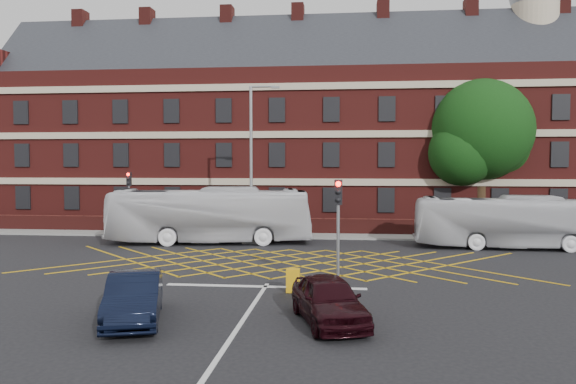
# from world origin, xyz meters

# --- Properties ---
(ground) EXTENTS (120.00, 120.00, 0.00)m
(ground) POSITION_xyz_m (0.00, 0.00, 0.00)
(ground) COLOR black
(ground) RESTS_ON ground
(victorian_building) EXTENTS (51.00, 12.17, 20.40)m
(victorian_building) POSITION_xyz_m (0.25, 22.00, 7.84)
(victorian_building) COLOR #591916
(victorian_building) RESTS_ON ground
(boundary_wall) EXTENTS (56.00, 0.50, 1.10)m
(boundary_wall) POSITION_xyz_m (0.00, 13.00, 0.55)
(boundary_wall) COLOR #4A1613
(boundary_wall) RESTS_ON ground
(far_pavement) EXTENTS (60.00, 3.00, 0.12)m
(far_pavement) POSITION_xyz_m (0.00, 12.00, 0.06)
(far_pavement) COLOR slate
(far_pavement) RESTS_ON ground
(box_junction_hatching) EXTENTS (8.22, 8.22, 0.02)m
(box_junction_hatching) POSITION_xyz_m (0.00, 2.00, 0.01)
(box_junction_hatching) COLOR #CC990C
(box_junction_hatching) RESTS_ON ground
(stop_line) EXTENTS (8.00, 0.30, 0.02)m
(stop_line) POSITION_xyz_m (0.00, -3.50, 0.01)
(stop_line) COLOR silver
(stop_line) RESTS_ON ground
(centre_line) EXTENTS (0.15, 14.00, 0.02)m
(centre_line) POSITION_xyz_m (0.00, -10.00, 0.01)
(centre_line) COLOR silver
(centre_line) RESTS_ON ground
(bus_left) EXTENTS (12.60, 4.51, 3.43)m
(bus_left) POSITION_xyz_m (-5.13, 8.14, 1.72)
(bus_left) COLOR silver
(bus_left) RESTS_ON ground
(bus_right) EXTENTS (10.96, 2.97, 3.03)m
(bus_right) POSITION_xyz_m (12.56, 7.94, 1.51)
(bus_right) COLOR silver
(bus_right) RESTS_ON ground
(car_navy) EXTENTS (2.81, 4.77, 1.49)m
(car_navy) POSITION_xyz_m (-3.34, -8.71, 0.74)
(car_navy) COLOR black
(car_navy) RESTS_ON ground
(car_maroon) EXTENTS (2.92, 4.60, 1.46)m
(car_maroon) POSITION_xyz_m (2.67, -8.27, 0.73)
(car_maroon) COLOR black
(car_maroon) RESTS_ON ground
(deciduous_tree) EXTENTS (7.53, 7.25, 10.90)m
(deciduous_tree) POSITION_xyz_m (12.68, 16.31, 6.76)
(deciduous_tree) COLOR black
(deciduous_tree) RESTS_ON ground
(traffic_light_near) EXTENTS (0.70, 0.70, 4.27)m
(traffic_light_near) POSITION_xyz_m (2.87, -3.98, 1.76)
(traffic_light_near) COLOR slate
(traffic_light_near) RESTS_ON ground
(traffic_light_far) EXTENTS (0.70, 0.70, 4.27)m
(traffic_light_far) POSITION_xyz_m (-11.68, 11.67, 1.76)
(traffic_light_far) COLOR slate
(traffic_light_far) RESTS_ON ground
(street_lamp) EXTENTS (2.25, 1.00, 9.56)m
(street_lamp) POSITION_xyz_m (-2.57, 8.41, 3.34)
(street_lamp) COLOR slate
(street_lamp) RESTS_ON ground
(direction_signs) EXTENTS (1.10, 0.16, 2.20)m
(direction_signs) POSITION_xyz_m (-11.88, 11.32, 1.38)
(direction_signs) COLOR gray
(direction_signs) RESTS_ON ground
(utility_cabinet) EXTENTS (0.50, 0.37, 0.89)m
(utility_cabinet) POSITION_xyz_m (1.18, -4.29, 0.45)
(utility_cabinet) COLOR #DB9C0C
(utility_cabinet) RESTS_ON ground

